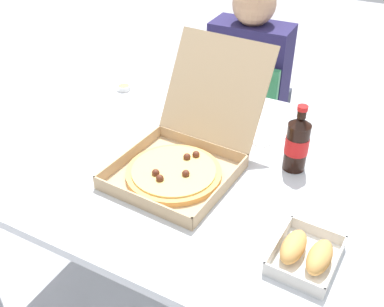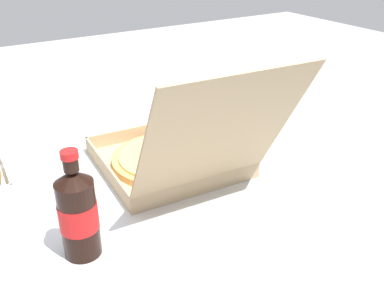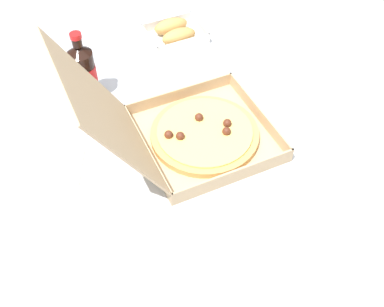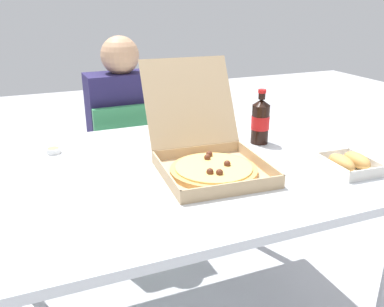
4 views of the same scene
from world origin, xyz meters
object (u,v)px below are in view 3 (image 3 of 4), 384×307
pizza_box_open (189,131)px  bread_side_box (175,32)px  paper_menu (55,158)px  cola_bottle (83,72)px

pizza_box_open → bread_side_box: (0.45, -0.19, -0.02)m
bread_side_box → paper_menu: bread_side_box is taller
cola_bottle → paper_menu: (-0.19, 0.16, -0.09)m
cola_bottle → paper_menu: bearing=139.4°
cola_bottle → pizza_box_open: bearing=-150.5°
bread_side_box → pizza_box_open: bearing=157.5°
pizza_box_open → bread_side_box: bearing=-22.5°
pizza_box_open → cola_bottle: size_ratio=2.40×
pizza_box_open → paper_menu: (0.12, 0.34, -0.05)m
pizza_box_open → paper_menu: size_ratio=2.55×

